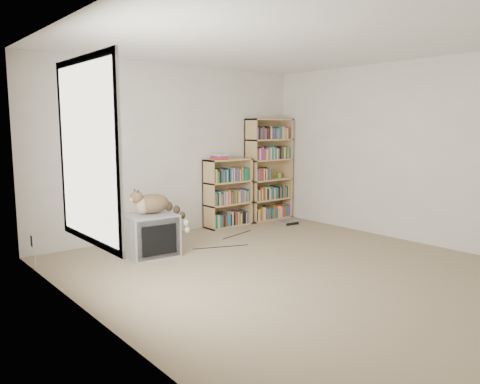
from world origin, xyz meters
TOP-DOWN VIEW (x-y plane):
  - floor at (0.00, 0.00)m, footprint 4.50×5.00m
  - wall_back at (0.00, 2.50)m, footprint 4.50×0.02m
  - wall_left at (-2.25, 0.00)m, footprint 0.02×5.00m
  - wall_right at (2.25, 0.00)m, footprint 0.02×5.00m
  - ceiling at (0.00, 0.00)m, footprint 4.50×5.00m
  - window at (-2.24, 0.20)m, footprint 0.02×1.22m
  - crt_tv at (-0.94, 1.61)m, footprint 0.65×0.60m
  - cat at (-0.84, 1.59)m, footprint 0.65×0.49m
  - bookcase_tall at (1.77, 2.36)m, footprint 0.86×0.30m
  - bookcase_short at (0.87, 2.36)m, footprint 0.79×0.30m
  - book_stack at (0.70, 2.34)m, footprint 0.21×0.28m
  - green_mug at (2.00, 2.34)m, footprint 0.08×0.08m
  - framed_print at (1.74, 2.44)m, footprint 0.15×0.05m
  - dvd_player at (1.67, 1.79)m, footprint 0.33×0.25m
  - wall_outlet at (-2.24, 1.95)m, footprint 0.01×0.08m
  - floor_cables at (0.33, 1.64)m, footprint 1.20×0.70m

SIDE VIEW (x-z plane):
  - floor at x=0.00m, z-range -0.01..0.01m
  - floor_cables at x=0.33m, z-range 0.00..0.01m
  - dvd_player at x=1.67m, z-range 0.00..0.07m
  - crt_tv at x=-0.94m, z-range 0.00..0.52m
  - wall_outlet at x=-2.24m, z-range 0.26..0.39m
  - bookcase_short at x=0.87m, z-range -0.04..1.04m
  - cat at x=-0.84m, z-range 0.34..0.88m
  - green_mug at x=2.00m, z-range 0.71..0.79m
  - framed_print at x=1.74m, z-range 0.71..0.90m
  - bookcase_tall at x=1.77m, z-range -0.04..1.69m
  - book_stack at x=0.70m, z-range 1.09..1.18m
  - wall_back at x=0.00m, z-range 0.00..2.50m
  - wall_left at x=-2.25m, z-range 0.00..2.50m
  - wall_right at x=2.25m, z-range 0.00..2.50m
  - window at x=-2.24m, z-range 0.64..2.16m
  - ceiling at x=0.00m, z-range 2.49..2.51m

